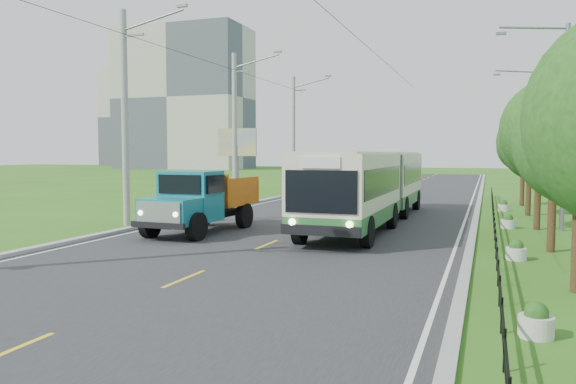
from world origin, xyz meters
The scene contains 26 objects.
ground centered at (0.00, 0.00, 0.00)m, with size 240.00×240.00×0.00m, color #316317.
road centered at (0.00, 20.00, 0.01)m, with size 14.00×120.00×0.02m, color #28282B.
curb_left centered at (-7.20, 20.00, 0.07)m, with size 0.40×120.00×0.15m, color #9E9E99.
curb_right centered at (7.15, 20.00, 0.05)m, with size 0.30×120.00×0.10m, color #9E9E99.
edge_line_left centered at (-6.65, 20.00, 0.02)m, with size 0.12×120.00×0.00m, color silver.
edge_line_right centered at (6.65, 20.00, 0.02)m, with size 0.12×120.00×0.00m, color silver.
centre_dash centered at (0.00, 0.00, 0.02)m, with size 0.12×2.20×0.00m, color yellow.
railing_right centered at (8.00, 14.00, 0.30)m, with size 0.04×40.00×0.60m, color black.
pole_near centered at (-8.26, 9.00, 5.09)m, with size 3.51×0.32×10.00m.
pole_mid centered at (-8.26, 21.00, 5.09)m, with size 3.51×0.32×10.00m.
pole_far centered at (-8.26, 33.00, 5.09)m, with size 3.51×0.32×10.00m.
tree_third centered at (9.86, 8.14, 3.99)m, with size 3.60×3.62×6.00m.
tree_fourth centered at (9.86, 14.14, 3.59)m, with size 3.24×3.31×5.40m.
tree_fifth centered at (9.86, 20.14, 3.85)m, with size 3.48×3.52×5.80m.
tree_back centered at (9.86, 26.14, 3.65)m, with size 3.30×3.36×5.50m.
streetlight_mid centered at (10.64, 14.00, 4.90)m, with size 3.02×0.20×9.07m.
streetlight_far centered at (10.64, 28.00, 4.90)m, with size 3.02×0.20×9.07m.
planter_front centered at (8.60, -2.00, 0.29)m, with size 0.64×0.64×0.67m.
planter_near centered at (8.60, 6.00, 0.29)m, with size 0.64×0.64×0.67m.
planter_mid centered at (8.60, 14.00, 0.29)m, with size 0.64×0.64×0.67m.
planter_far centered at (8.60, 22.00, 0.29)m, with size 0.64×0.64×0.67m.
billboard_left centered at (-9.50, 24.00, 3.87)m, with size 3.00×0.20×5.20m.
apartment_near centered at (-55.00, 95.00, 15.00)m, with size 28.00×14.00×30.00m, color #B7B2A3.
apartment_far centered at (-80.00, 120.00, 13.00)m, with size 24.00×14.00×26.00m, color #B7B2A3.
bus centered at (2.37, 13.77, 2.03)m, with size 2.92×17.54×3.38m.
dump_truck centered at (-3.89, 8.19, 1.52)m, with size 2.76×6.48×2.68m.
Camera 1 is at (7.69, -13.18, 3.43)m, focal length 35.00 mm.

